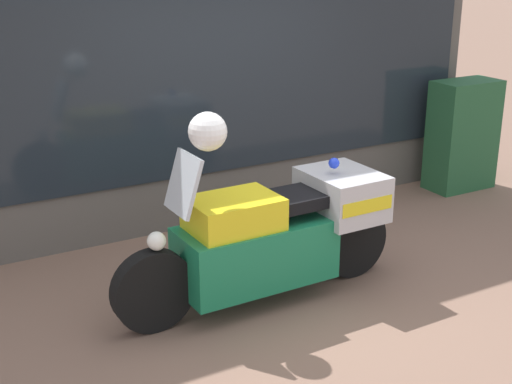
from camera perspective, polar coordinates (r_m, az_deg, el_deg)
The scene contains 6 objects.
ground_plane at distance 5.92m, azimuth 4.21°, elevation -8.09°, with size 60.00×60.00×0.00m, color #7A5B4C.
shop_building at distance 6.89m, azimuth -7.97°, elevation 11.53°, with size 6.47×0.55×3.60m.
window_display at distance 7.56m, azimuth -1.56°, elevation 1.77°, with size 5.04×0.30×1.82m.
paramedic_motorcycle at distance 5.64m, azimuth 1.56°, elevation -3.31°, with size 2.46×0.69×1.31m.
utility_cabinet at distance 8.55m, azimuth 16.19°, elevation 4.39°, with size 0.77×0.43×1.26m, color #235633.
white_helmet at distance 5.09m, azimuth -3.89°, elevation 4.85°, with size 0.28×0.28×0.28m, color white.
Camera 1 is at (-2.95, -4.36, 2.71)m, focal length 50.00 mm.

